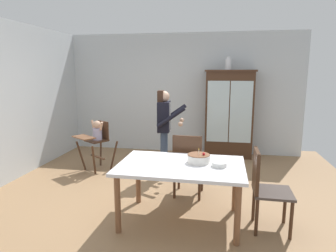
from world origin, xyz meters
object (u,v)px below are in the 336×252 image
(adult_person, at_px, (164,123))
(dining_chair_far_side, at_px, (188,161))
(ceramic_vase, at_px, (228,64))
(dining_table, at_px, (181,171))
(serving_bowl, at_px, (219,164))
(dining_chair_right_end, at_px, (264,184))
(high_chair_with_toddler, at_px, (97,136))
(birthday_cake, at_px, (199,158))
(china_cabinet, at_px, (229,114))

(adult_person, relative_size, dining_chair_far_side, 1.59)
(ceramic_vase, xyz_separation_m, dining_table, (-0.58, -3.04, -1.35))
(serving_bowl, bearing_deg, dining_chair_right_end, -0.18)
(dining_table, bearing_deg, dining_chair_right_end, -0.71)
(adult_person, bearing_deg, ceramic_vase, -40.61)
(dining_chair_far_side, bearing_deg, dining_table, 91.69)
(high_chair_with_toddler, bearing_deg, dining_chair_far_side, 5.89)
(birthday_cake, distance_m, dining_chair_right_end, 0.82)
(ceramic_vase, xyz_separation_m, high_chair_with_toddler, (-2.40, -1.38, -1.35))
(serving_bowl, bearing_deg, adult_person, 121.47)
(dining_table, relative_size, serving_bowl, 8.55)
(dining_table, distance_m, dining_chair_far_side, 0.73)
(ceramic_vase, relative_size, high_chair_with_toddler, 0.28)
(birthday_cake, bearing_deg, dining_table, -154.58)
(china_cabinet, distance_m, birthday_cake, 2.98)
(china_cabinet, xyz_separation_m, dining_chair_right_end, (0.34, -3.05, -0.39))
(ceramic_vase, distance_m, birthday_cake, 3.21)
(ceramic_vase, xyz_separation_m, serving_bowl, (-0.13, -3.05, -1.24))
(ceramic_vase, bearing_deg, high_chair_with_toddler, -150.18)
(china_cabinet, relative_size, dining_table, 1.23)
(dining_table, xyz_separation_m, birthday_cake, (0.21, 0.10, 0.14))
(birthday_cake, distance_m, serving_bowl, 0.28)
(adult_person, xyz_separation_m, serving_bowl, (0.96, -1.57, -0.20))
(birthday_cake, bearing_deg, serving_bowl, -23.38)
(china_cabinet, relative_size, birthday_cake, 6.74)
(china_cabinet, relative_size, adult_person, 1.23)
(ceramic_vase, distance_m, dining_chair_far_side, 2.80)
(high_chair_with_toddler, bearing_deg, serving_bowl, -3.08)
(dining_chair_far_side, distance_m, dining_chair_right_end, 1.22)
(china_cabinet, bearing_deg, ceramic_vase, 176.04)
(china_cabinet, height_order, ceramic_vase, ceramic_vase)
(ceramic_vase, xyz_separation_m, adult_person, (-1.09, -1.48, -1.04))
(china_cabinet, bearing_deg, dining_table, -101.83)
(dining_table, bearing_deg, ceramic_vase, 79.15)
(ceramic_vase, height_order, dining_chair_right_end, ceramic_vase)
(china_cabinet, height_order, birthday_cake, china_cabinet)
(high_chair_with_toddler, relative_size, adult_person, 0.62)
(china_cabinet, height_order, dining_chair_far_side, china_cabinet)
(birthday_cake, relative_size, dining_chair_right_end, 0.29)
(china_cabinet, bearing_deg, serving_bowl, -93.35)
(serving_bowl, bearing_deg, birthday_cake, 156.62)
(dining_table, distance_m, dining_chair_right_end, 0.99)
(dining_table, bearing_deg, dining_chair_far_side, 89.49)
(dining_chair_right_end, bearing_deg, birthday_cake, 82.67)
(serving_bowl, bearing_deg, dining_chair_far_side, 121.73)
(high_chair_with_toddler, height_order, dining_chair_right_end, dining_chair_right_end)
(china_cabinet, relative_size, dining_chair_far_side, 1.97)
(adult_person, xyz_separation_m, dining_table, (0.50, -1.56, -0.32))
(dining_table, xyz_separation_m, serving_bowl, (0.46, -0.01, 0.12))
(adult_person, xyz_separation_m, dining_chair_right_end, (1.49, -1.57, -0.41))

